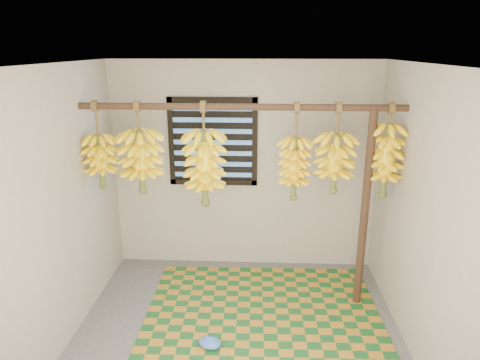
# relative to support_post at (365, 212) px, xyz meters

# --- Properties ---
(floor) EXTENTS (3.00, 3.00, 0.01)m
(floor) POSITION_rel_support_post_xyz_m (-1.20, -0.70, -1.00)
(floor) COLOR #505050
(floor) RESTS_ON ground
(ceiling) EXTENTS (3.00, 3.00, 0.01)m
(ceiling) POSITION_rel_support_post_xyz_m (-1.20, -0.70, 1.40)
(ceiling) COLOR silver
(ceiling) RESTS_ON wall_back
(wall_back) EXTENTS (3.00, 0.01, 2.40)m
(wall_back) POSITION_rel_support_post_xyz_m (-1.20, 0.80, 0.20)
(wall_back) COLOR gray
(wall_back) RESTS_ON floor
(wall_left) EXTENTS (0.01, 3.00, 2.40)m
(wall_left) POSITION_rel_support_post_xyz_m (-2.71, -0.70, 0.20)
(wall_left) COLOR gray
(wall_left) RESTS_ON floor
(wall_right) EXTENTS (0.01, 3.00, 2.40)m
(wall_right) POSITION_rel_support_post_xyz_m (0.30, -0.70, 0.20)
(wall_right) COLOR gray
(wall_right) RESTS_ON floor
(window) EXTENTS (1.00, 0.04, 1.00)m
(window) POSITION_rel_support_post_xyz_m (-1.55, 0.78, 0.50)
(window) COLOR black
(window) RESTS_ON wall_back
(hanging_pole) EXTENTS (3.00, 0.06, 0.06)m
(hanging_pole) POSITION_rel_support_post_xyz_m (-1.20, 0.00, 1.00)
(hanging_pole) COLOR #412B1E
(hanging_pole) RESTS_ON wall_left
(support_post) EXTENTS (0.08, 0.08, 2.00)m
(support_post) POSITION_rel_support_post_xyz_m (0.00, 0.00, 0.00)
(support_post) COLOR #412B1E
(support_post) RESTS_ON floor
(woven_mat) EXTENTS (2.32, 1.87, 0.01)m
(woven_mat) POSITION_rel_support_post_xyz_m (-0.97, -0.27, -0.99)
(woven_mat) COLOR #185121
(woven_mat) RESTS_ON floor
(plastic_bag) EXTENTS (0.25, 0.21, 0.09)m
(plastic_bag) POSITION_rel_support_post_xyz_m (-1.43, -0.78, -0.95)
(plastic_bag) COLOR blue
(plastic_bag) RESTS_ON woven_mat
(banana_bunch_a) EXTENTS (0.32, 0.32, 0.85)m
(banana_bunch_a) POSITION_rel_support_post_xyz_m (-2.55, -0.00, 0.47)
(banana_bunch_a) COLOR brown
(banana_bunch_a) RESTS_ON hanging_pole
(banana_bunch_b) EXTENTS (0.40, 0.40, 0.88)m
(banana_bunch_b) POSITION_rel_support_post_xyz_m (-2.15, 0.00, 0.47)
(banana_bunch_b) COLOR brown
(banana_bunch_b) RESTS_ON hanging_pole
(banana_bunch_c) EXTENTS (0.38, 0.38, 1.00)m
(banana_bunch_c) POSITION_rel_support_post_xyz_m (-1.55, 0.00, 0.42)
(banana_bunch_c) COLOR brown
(banana_bunch_c) RESTS_ON hanging_pole
(banana_bunch_d) EXTENTS (0.30, 0.30, 0.93)m
(banana_bunch_d) POSITION_rel_support_post_xyz_m (-0.69, 0.00, 0.42)
(banana_bunch_d) COLOR brown
(banana_bunch_d) RESTS_ON hanging_pole
(banana_bunch_e) EXTENTS (0.37, 0.37, 0.86)m
(banana_bunch_e) POSITION_rel_support_post_xyz_m (-0.32, -0.00, 0.48)
(banana_bunch_e) COLOR brown
(banana_bunch_e) RESTS_ON hanging_pole
(banana_bunch_f) EXTENTS (0.30, 0.30, 0.89)m
(banana_bunch_f) POSITION_rel_support_post_xyz_m (0.15, 0.00, 0.51)
(banana_bunch_f) COLOR brown
(banana_bunch_f) RESTS_ON hanging_pole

